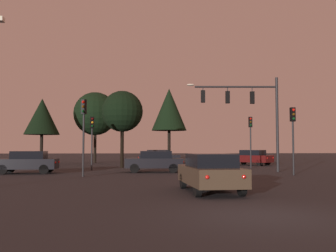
% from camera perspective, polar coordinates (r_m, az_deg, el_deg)
% --- Properties ---
extents(ground_plane, '(168.00, 168.00, 0.00)m').
position_cam_1_polar(ground_plane, '(34.49, 0.95, -6.14)').
color(ground_plane, '#262326').
rests_on(ground_plane, ground).
extents(traffic_signal_mast_arm, '(6.68, 0.73, 6.91)m').
position_cam_1_polar(traffic_signal_mast_arm, '(28.81, 11.77, 2.91)').
color(traffic_signal_mast_arm, '#232326').
rests_on(traffic_signal_mast_arm, ground).
extents(traffic_light_corner_left, '(0.32, 0.36, 4.34)m').
position_cam_1_polar(traffic_light_corner_left, '(25.97, 18.02, -0.15)').
color(traffic_light_corner_left, '#232326').
rests_on(traffic_light_corner_left, ground).
extents(traffic_light_corner_right, '(0.33, 0.37, 4.69)m').
position_cam_1_polar(traffic_light_corner_right, '(23.96, -12.38, 0.57)').
color(traffic_light_corner_right, '#232326').
rests_on(traffic_light_corner_right, ground).
extents(traffic_light_median, '(0.32, 0.36, 4.42)m').
position_cam_1_polar(traffic_light_median, '(34.00, 12.12, -0.84)').
color(traffic_light_median, '#232326').
rests_on(traffic_light_median, ground).
extents(traffic_light_far_side, '(0.35, 0.38, 4.16)m').
position_cam_1_polar(traffic_light_far_side, '(30.52, -11.18, -0.91)').
color(traffic_light_far_side, '#232326').
rests_on(traffic_light_far_side, ground).
extents(car_nearside_lane, '(2.09, 4.57, 1.52)m').
position_cam_1_polar(car_nearside_lane, '(15.43, 6.25, -6.77)').
color(car_nearside_lane, '#473828').
rests_on(car_nearside_lane, ground).
extents(car_crossing_left, '(4.24, 2.05, 1.52)m').
position_cam_1_polar(car_crossing_left, '(27.62, -1.98, -5.21)').
color(car_crossing_left, black).
rests_on(car_crossing_left, ground).
extents(car_crossing_right, '(4.11, 1.89, 1.52)m').
position_cam_1_polar(car_crossing_right, '(27.88, -20.10, -5.00)').
color(car_crossing_right, black).
rests_on(car_crossing_right, ground).
extents(car_far_lane, '(4.39, 2.06, 1.52)m').
position_cam_1_polar(car_far_lane, '(40.02, -1.30, -4.59)').
color(car_far_lane, black).
rests_on(car_far_lane, ground).
extents(car_parked_lot, '(4.06, 4.09, 1.52)m').
position_cam_1_polar(car_parked_lot, '(39.28, 12.30, -4.55)').
color(car_parked_lot, '#4C0F0F').
rests_on(car_parked_lot, ground).
extents(tree_behind_sign, '(4.97, 4.97, 8.14)m').
position_cam_1_polar(tree_behind_sign, '(45.09, -10.72, 1.78)').
color(tree_behind_sign, black).
rests_on(tree_behind_sign, ground).
extents(tree_left_far, '(3.60, 3.60, 6.73)m').
position_cam_1_polar(tree_left_far, '(33.92, -6.78, 2.13)').
color(tree_left_far, black).
rests_on(tree_left_far, ground).
extents(tree_center_horizon, '(4.44, 4.44, 9.30)m').
position_cam_1_polar(tree_center_horizon, '(48.99, 0.16, 2.44)').
color(tree_center_horizon, black).
rests_on(tree_center_horizon, ground).
extents(tree_right_cluster, '(3.49, 3.49, 6.67)m').
position_cam_1_polar(tree_right_cluster, '(40.40, -18.15, 1.32)').
color(tree_right_cluster, black).
rests_on(tree_right_cluster, ground).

